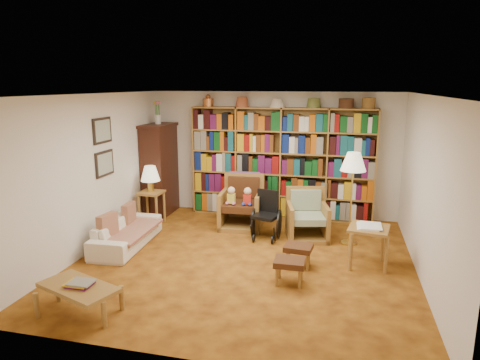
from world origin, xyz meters
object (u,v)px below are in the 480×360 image
(armchair_leather, at_px, (243,205))
(armchair_sage, at_px, (308,219))
(footstool_b, at_px, (290,264))
(floor_lamp, at_px, (353,166))
(coffee_table, at_px, (79,289))
(wheelchair, at_px, (267,216))
(footstool_a, at_px, (298,249))
(sofa, at_px, (127,232))
(side_table_lamp, at_px, (151,200))
(side_table_papers, at_px, (369,233))

(armchair_leather, relative_size, armchair_sage, 1.14)
(armchair_leather, relative_size, footstool_b, 2.40)
(floor_lamp, xyz_separation_m, coffee_table, (-3.10, -3.06, -1.04))
(armchair_leather, bearing_deg, wheelchair, -42.58)
(armchair_sage, relative_size, floor_lamp, 0.55)
(wheelchair, relative_size, footstool_b, 2.02)
(footstool_a, bearing_deg, sofa, 176.57)
(side_table_lamp, height_order, floor_lamp, floor_lamp)
(footstool_a, xyz_separation_m, coffee_table, (-2.35, -1.93, 0.04))
(armchair_sage, bearing_deg, coffee_table, -126.19)
(armchair_leather, distance_m, footstool_b, 2.52)
(floor_lamp, relative_size, coffee_table, 1.47)
(footstool_a, bearing_deg, floor_lamp, 56.73)
(armchair_sage, xyz_separation_m, coffee_table, (-2.38, -3.25, -0.01))
(footstool_a, height_order, footstool_b, footstool_b)
(footstool_b, bearing_deg, floor_lamp, 64.75)
(armchair_leather, bearing_deg, coffee_table, -107.36)
(armchair_sage, distance_m, side_table_papers, 1.43)
(floor_lamp, distance_m, coffee_table, 4.48)
(side_table_lamp, xyz_separation_m, floor_lamp, (3.71, -0.24, 0.88))
(footstool_a, distance_m, coffee_table, 3.05)
(wheelchair, relative_size, floor_lamp, 0.53)
(wheelchair, distance_m, footstool_b, 1.83)
(side_table_lamp, xyz_separation_m, coffee_table, (0.61, -3.30, -0.16))
(footstool_a, relative_size, coffee_table, 0.40)
(side_table_papers, bearing_deg, armchair_sage, 132.84)
(armchair_leather, bearing_deg, side_table_papers, -31.86)
(sofa, distance_m, coffee_table, 2.17)
(wheelchair, distance_m, footstool_a, 1.34)
(sofa, relative_size, footstool_a, 3.78)
(coffee_table, bearing_deg, side_table_lamp, 100.46)
(coffee_table, bearing_deg, floor_lamp, 44.69)
(floor_lamp, bearing_deg, side_table_lamp, 176.27)
(sofa, relative_size, footstool_b, 3.93)
(footstool_b, height_order, coffee_table, coffee_table)
(floor_lamp, bearing_deg, side_table_papers, -73.68)
(armchair_leather, distance_m, side_table_papers, 2.62)
(armchair_sage, relative_size, footstool_a, 2.03)
(sofa, xyz_separation_m, footstool_a, (2.86, -0.17, 0.04))
(footstool_a, bearing_deg, side_table_lamp, 155.14)
(armchair_sage, bearing_deg, floor_lamp, -14.79)
(sofa, relative_size, armchair_sage, 1.86)
(side_table_lamp, distance_m, armchair_sage, 2.99)
(wheelchair, bearing_deg, coffee_table, -118.53)
(side_table_papers, distance_m, footstool_b, 1.37)
(footstool_a, height_order, coffee_table, coffee_table)
(wheelchair, height_order, side_table_papers, wheelchair)
(side_table_lamp, height_order, coffee_table, side_table_lamp)
(footstool_a, bearing_deg, coffee_table, -140.62)
(sofa, relative_size, side_table_lamp, 2.54)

